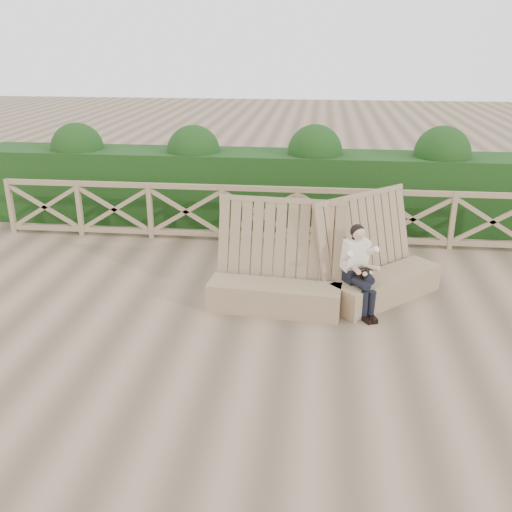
# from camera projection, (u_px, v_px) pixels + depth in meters

# --- Properties ---
(ground) EXTENTS (60.00, 60.00, 0.00)m
(ground) POSITION_uv_depth(u_px,v_px,m) (232.00, 327.00, 7.81)
(ground) COLOR brown
(ground) RESTS_ON ground
(bench) EXTENTS (3.47, 1.91, 1.55)m
(bench) POSITION_uv_depth(u_px,v_px,m) (330.00, 278.00, 8.39)
(bench) COLOR #806349
(bench) RESTS_ON ground
(woman) EXTENTS (0.57, 0.79, 1.27)m
(woman) POSITION_uv_depth(u_px,v_px,m) (359.00, 266.00, 8.07)
(woman) COLOR black
(woman) RESTS_ON ground
(guardrail) EXTENTS (10.10, 0.09, 1.10)m
(guardrail) POSITION_uv_depth(u_px,v_px,m) (259.00, 214.00, 10.85)
(guardrail) COLOR #7F664A
(guardrail) RESTS_ON ground
(hedge) EXTENTS (12.00, 1.20, 1.50)m
(hedge) POSITION_uv_depth(u_px,v_px,m) (265.00, 188.00, 11.90)
(hedge) COLOR black
(hedge) RESTS_ON ground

